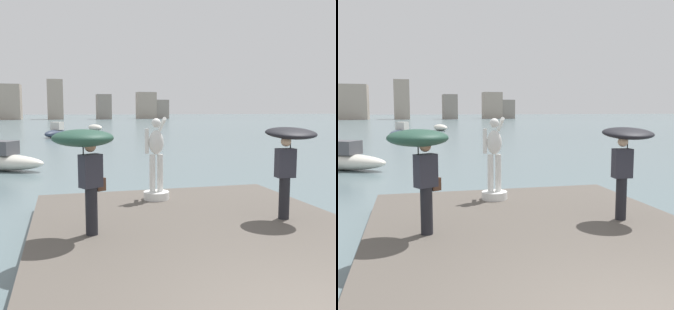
% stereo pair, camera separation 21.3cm
% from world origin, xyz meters
% --- Properties ---
extents(ground_plane, '(400.00, 400.00, 0.00)m').
position_xyz_m(ground_plane, '(0.00, 40.00, 0.00)').
color(ground_plane, slate).
extents(pier, '(6.40, 10.77, 0.40)m').
position_xyz_m(pier, '(0.00, 2.38, 0.20)').
color(pier, '#564F47').
rests_on(pier, ground).
extents(statue_white_figure, '(0.65, 0.89, 2.10)m').
position_xyz_m(statue_white_figure, '(-0.26, 6.54, 1.21)').
color(statue_white_figure, white).
rests_on(statue_white_figure, pier).
extents(onlooker_left, '(1.48, 1.48, 1.94)m').
position_xyz_m(onlooker_left, '(-2.15, 3.96, 1.98)').
color(onlooker_left, black).
rests_on(onlooker_left, pier).
extents(onlooker_right, '(1.12, 1.14, 1.95)m').
position_xyz_m(onlooker_right, '(1.99, 4.06, 1.91)').
color(onlooker_right, black).
rests_on(onlooker_right, pier).
extents(boat_near, '(2.85, 4.08, 1.48)m').
position_xyz_m(boat_near, '(-3.15, 37.44, 0.50)').
color(boat_near, '#2D384C').
rests_on(boat_near, ground).
extents(boat_far, '(2.25, 3.73, 0.81)m').
position_xyz_m(boat_far, '(1.54, 49.04, 0.41)').
color(boat_far, silver).
rests_on(boat_far, ground).
extents(distant_skyline, '(61.87, 10.37, 11.19)m').
position_xyz_m(distant_skyline, '(-5.81, 115.83, 4.71)').
color(distant_skyline, gray).
rests_on(distant_skyline, ground).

